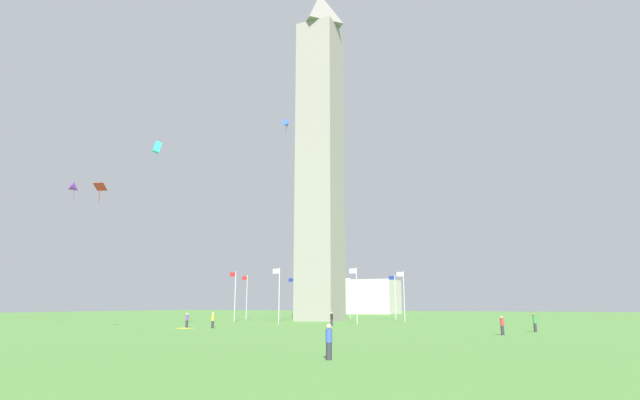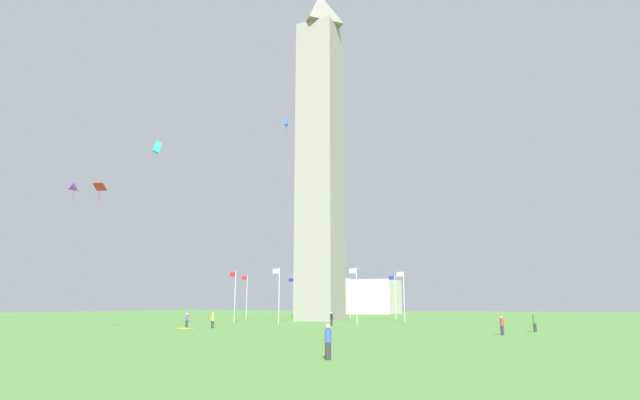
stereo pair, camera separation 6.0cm
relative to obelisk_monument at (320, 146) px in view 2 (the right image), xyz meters
name	(u,v)px [view 2 (the right image)]	position (x,y,z in m)	size (l,w,h in m)	color
ground_plane	(320,321)	(0.00, 0.00, -29.70)	(260.00, 260.00, 0.00)	#548C3D
obelisk_monument	(320,146)	(0.00, 0.00, 0.00)	(6.53, 6.53, 59.40)	gray
flagpole_n	(247,295)	(14.10, 0.00, -25.50)	(1.12, 0.14, 7.63)	silver
flagpole_ne	(235,294)	(9.99, 9.93, -25.50)	(1.12, 0.14, 7.63)	silver
flagpole_e	(279,293)	(0.06, 14.04, -25.50)	(1.12, 0.14, 7.63)	silver
flagpole_se	(356,293)	(-9.86, 9.93, -25.50)	(1.12, 0.14, 7.63)	silver
flagpole_s	(404,294)	(-13.98, 0.00, -25.50)	(1.12, 0.14, 7.63)	silver
flagpole_sw	(395,295)	(-9.86, -9.93, -25.50)	(1.12, 0.14, 7.63)	silver
flagpole_w	(350,296)	(0.06, -14.04, -25.50)	(1.12, 0.14, 7.63)	silver
flagpole_nw	(293,296)	(9.99, -9.93, -25.50)	(1.12, 0.14, 7.63)	silver
person_yellow_shirt	(213,320)	(0.54, 28.42, -28.85)	(0.32, 0.32, 1.72)	#2D2D38
person_blue_shirt	(328,342)	(-23.79, 52.85, -28.87)	(0.32, 0.32, 1.67)	#2D2D38
person_red_shirt	(502,326)	(-29.95, 28.86, -28.90)	(0.32, 0.32, 1.62)	#2D2D38
person_black_shirt	(331,319)	(-9.38, 17.72, -28.86)	(0.32, 0.32, 1.70)	#2D2D38
person_green_shirt	(535,322)	(-32.46, 22.23, -28.81)	(0.32, 0.32, 1.78)	#2D2D38
person_purple_shirt	(187,320)	(4.31, 28.17, -28.89)	(0.32, 0.32, 1.63)	#2D2D38
kite_purple_delta	(74,188)	(10.43, 39.89, -15.23)	(1.41, 1.53, 1.99)	purple
kite_blue_delta	(286,124)	(-5.55, 23.12, -4.82)	(1.13, 1.32, 1.94)	blue
kite_red_diamond	(100,187)	(-3.62, 49.12, -18.51)	(0.99, 0.91, 1.38)	red
kite_cyan_box	(157,147)	(6.21, 32.88, -9.21)	(1.12, 1.19, 2.59)	#33C6D1
distant_building	(353,297)	(17.37, -63.50, -24.95)	(25.54, 13.08, 9.51)	beige
picnic_blanket_near_first_person	(184,328)	(3.30, 29.78, -29.69)	(1.80, 1.40, 0.01)	yellow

